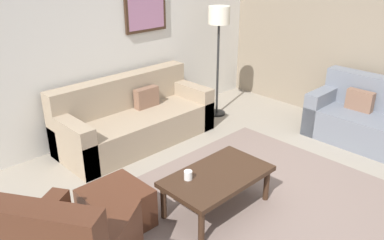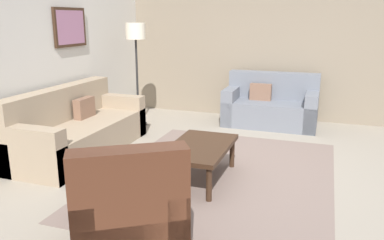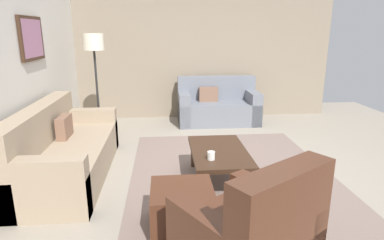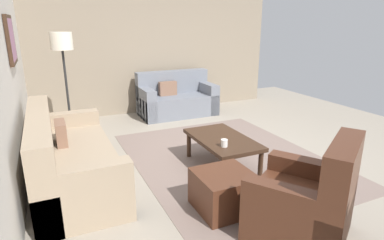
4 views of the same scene
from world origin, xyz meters
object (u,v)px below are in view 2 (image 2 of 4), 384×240
at_px(cup, 179,148).
at_px(coffee_table, 200,149).
at_px(couch_loveseat, 271,107).
at_px(armchair_leather, 129,221).
at_px(framed_artwork, 70,27).
at_px(ottoman, 123,188).
at_px(lamp_standing, 136,42).
at_px(couch_main, 75,131).

bearing_deg(cup, coffee_table, -26.05).
distance_m(couch_loveseat, armchair_leather, 4.28).
distance_m(couch_loveseat, framed_artwork, 3.48).
distance_m(coffee_table, framed_artwork, 2.82).
bearing_deg(couch_loveseat, ottoman, 165.76).
xyz_separation_m(cup, lamp_standing, (2.15, 1.58, 0.95)).
relative_size(couch_loveseat, ottoman, 2.75).
height_order(coffee_table, framed_artwork, framed_artwork).
bearing_deg(armchair_leather, cup, 4.24).
height_order(ottoman, framed_artwork, framed_artwork).
height_order(couch_loveseat, armchair_leather, armchair_leather).
distance_m(couch_main, cup, 1.88).
bearing_deg(coffee_table, ottoman, 151.41).
xyz_separation_m(couch_main, lamp_standing, (1.52, -0.19, 1.11)).
distance_m(ottoman, cup, 0.75).
height_order(couch_loveseat, coffee_table, couch_loveseat).
relative_size(coffee_table, cup, 12.26).
relative_size(armchair_leather, coffee_table, 1.00).
relative_size(couch_main, couch_loveseat, 1.40).
xyz_separation_m(cup, framed_artwork, (1.25, 2.18, 1.20)).
distance_m(armchair_leather, framed_artwork, 3.68).
xyz_separation_m(armchair_leather, coffee_table, (1.59, -0.04, 0.05)).
bearing_deg(cup, couch_main, 70.48).
relative_size(couch_main, lamp_standing, 1.26).
distance_m(armchair_leather, ottoman, 0.83).
xyz_separation_m(coffee_table, framed_artwork, (0.98, 2.31, 1.29)).
height_order(couch_loveseat, framed_artwork, framed_artwork).
relative_size(armchair_leather, cup, 12.32).
distance_m(lamp_standing, framed_artwork, 1.10).
bearing_deg(cup, ottoman, 150.30).
bearing_deg(ottoman, couch_main, 48.86).
distance_m(ottoman, coffee_table, 1.02).
xyz_separation_m(couch_main, couch_loveseat, (2.32, -2.32, 0.01)).
relative_size(couch_main, cup, 24.02).
xyz_separation_m(couch_loveseat, cup, (-2.94, 0.55, 0.15)).
distance_m(couch_main, coffee_table, 1.94).
height_order(armchair_leather, framed_artwork, framed_artwork).
bearing_deg(couch_main, framed_artwork, 33.02).
bearing_deg(couch_loveseat, couch_main, 134.93).
bearing_deg(ottoman, armchair_leather, -147.33).
xyz_separation_m(coffee_table, cup, (-0.28, 0.13, 0.10)).
xyz_separation_m(ottoman, lamp_standing, (2.76, 1.23, 1.21)).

